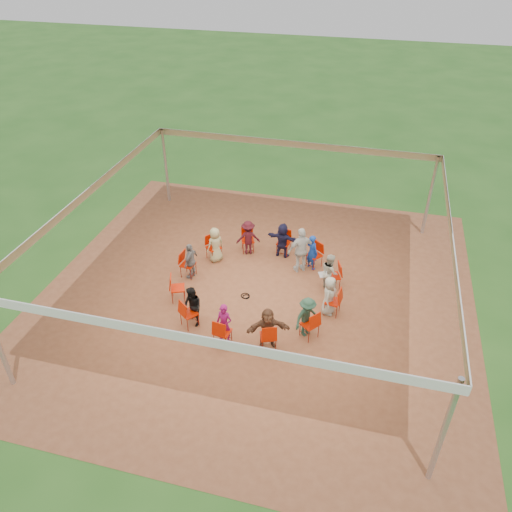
% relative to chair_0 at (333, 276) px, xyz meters
% --- Properties ---
extents(ground, '(80.00, 80.00, 0.00)m').
position_rel_chair_0_xyz_m(ground, '(-2.21, -0.89, -0.45)').
color(ground, '#27591B').
rests_on(ground, ground).
extents(dirt_patch, '(13.00, 13.00, 0.00)m').
position_rel_chair_0_xyz_m(dirt_patch, '(-2.21, -0.89, -0.44)').
color(dirt_patch, brown).
rests_on(dirt_patch, ground).
extents(tent, '(10.33, 10.33, 3.00)m').
position_rel_chair_0_xyz_m(tent, '(-2.21, -0.89, 1.92)').
color(tent, '#B2B2B7').
rests_on(tent, ground).
extents(chair_0, '(0.56, 0.55, 0.90)m').
position_rel_chair_0_xyz_m(chair_0, '(0.00, 0.00, 0.00)').
color(chair_0, '#C31A00').
rests_on(chair_0, ground).
extents(chair_1, '(0.60, 0.61, 0.90)m').
position_rel_chair_0_xyz_m(chair_1, '(-0.74, 0.99, 0.00)').
color(chair_1, '#C31A00').
rests_on(chair_1, ground).
extents(chair_2, '(0.48, 0.49, 0.90)m').
position_rel_chair_0_xyz_m(chair_2, '(-1.88, 1.47, 0.00)').
color(chair_2, '#C31A00').
rests_on(chair_2, ground).
extents(chair_3, '(0.55, 0.56, 0.90)m').
position_rel_chair_0_xyz_m(chair_3, '(-3.10, 1.32, 0.00)').
color(chair_3, '#C31A00').
rests_on(chair_3, ground).
extents(chair_4, '(0.61, 0.60, 0.90)m').
position_rel_chair_0_xyz_m(chair_4, '(-4.09, 0.58, 0.00)').
color(chair_4, '#C31A00').
rests_on(chair_4, ground).
extents(chair_5, '(0.49, 0.48, 0.90)m').
position_rel_chair_0_xyz_m(chair_5, '(-4.58, -0.55, 0.00)').
color(chair_5, '#C31A00').
rests_on(chair_5, ground).
extents(chair_6, '(0.56, 0.55, 0.90)m').
position_rel_chair_0_xyz_m(chair_6, '(-4.43, -1.78, 0.00)').
color(chair_6, '#C31A00').
rests_on(chair_6, ground).
extents(chair_7, '(0.60, 0.61, 0.90)m').
position_rel_chair_0_xyz_m(chair_7, '(-3.69, -2.77, 0.00)').
color(chair_7, '#C31A00').
rests_on(chair_7, ground).
extents(chair_8, '(0.48, 0.49, 0.90)m').
position_rel_chair_0_xyz_m(chair_8, '(-2.55, -3.25, 0.00)').
color(chair_8, '#C31A00').
rests_on(chair_8, ground).
extents(chair_9, '(0.55, 0.56, 0.90)m').
position_rel_chair_0_xyz_m(chair_9, '(-1.32, -3.10, 0.00)').
color(chair_9, '#C31A00').
rests_on(chair_9, ground).
extents(chair_10, '(0.61, 0.60, 0.90)m').
position_rel_chair_0_xyz_m(chair_10, '(-0.34, -2.36, 0.00)').
color(chair_10, '#C31A00').
rests_on(chair_10, ground).
extents(chair_11, '(0.49, 0.48, 0.90)m').
position_rel_chair_0_xyz_m(chair_11, '(0.15, -1.23, 0.00)').
color(chair_11, '#C31A00').
rests_on(chair_11, ground).
extents(person_seated_0, '(0.55, 0.69, 1.25)m').
position_rel_chair_0_xyz_m(person_seated_0, '(-0.11, -0.04, 0.18)').
color(person_seated_0, '#A8A593').
rests_on(person_seated_0, ground).
extents(person_seated_1, '(0.54, 0.52, 1.25)m').
position_rel_chair_0_xyz_m(person_seated_1, '(-0.82, 0.89, 0.18)').
color(person_seated_1, '#133A9E').
rests_on(person_seated_1, ground).
extents(person_seated_2, '(1.20, 0.59, 1.25)m').
position_rel_chair_0_xyz_m(person_seated_2, '(-1.89, 1.35, 0.18)').
color(person_seated_2, '#1B1A3A').
rests_on(person_seated_2, ground).
extents(person_seated_3, '(0.90, 0.67, 1.25)m').
position_rel_chair_0_xyz_m(person_seated_3, '(-3.06, 1.21, 0.18)').
color(person_seated_3, '#3B0E15').
rests_on(person_seated_3, ground).
extents(person_seated_4, '(0.64, 0.69, 1.25)m').
position_rel_chair_0_xyz_m(person_seated_4, '(-4.00, 0.51, 0.18)').
color(person_seated_4, tan).
rests_on(person_seated_4, ground).
extents(person_seated_5, '(0.47, 0.78, 1.25)m').
position_rel_chair_0_xyz_m(person_seated_5, '(-4.46, -0.57, 0.18)').
color(person_seated_5, slate).
rests_on(person_seated_5, ground).
extents(person_seated_6, '(0.69, 0.65, 1.25)m').
position_rel_chair_0_xyz_m(person_seated_6, '(-3.61, -2.67, 0.18)').
color(person_seated_6, black).
rests_on(person_seated_6, ground).
extents(person_seated_7, '(0.49, 0.36, 1.25)m').
position_rel_chair_0_xyz_m(person_seated_7, '(-2.53, -3.13, 0.18)').
color(person_seated_7, '#800F51').
rests_on(person_seated_7, ground).
extents(person_seated_8, '(1.23, 0.83, 1.25)m').
position_rel_chair_0_xyz_m(person_seated_8, '(-1.37, -2.99, 0.18)').
color(person_seated_8, brown).
rests_on(person_seated_8, ground).
extents(person_seated_9, '(0.81, 0.88, 1.25)m').
position_rel_chair_0_xyz_m(person_seated_9, '(-0.43, -2.29, 0.18)').
color(person_seated_9, '#244432').
rests_on(person_seated_9, ground).
extents(person_seated_10, '(0.42, 0.65, 1.25)m').
position_rel_chair_0_xyz_m(person_seated_10, '(0.03, -1.21, 0.18)').
color(person_seated_10, '#A8A593').
rests_on(person_seated_10, ground).
extents(standing_person, '(1.04, 0.92, 1.59)m').
position_rel_chair_0_xyz_m(standing_person, '(-1.13, 0.66, 0.35)').
color(standing_person, silver).
rests_on(standing_person, ground).
extents(cable_coil, '(0.36, 0.36, 0.03)m').
position_rel_chair_0_xyz_m(cable_coil, '(-2.51, -1.12, -0.43)').
color(cable_coil, black).
rests_on(cable_coil, ground).
extents(laptop, '(0.35, 0.38, 0.22)m').
position_rel_chair_0_xyz_m(laptop, '(-0.26, -0.11, 0.14)').
color(laptop, '#B7B7BC').
rests_on(laptop, ground).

